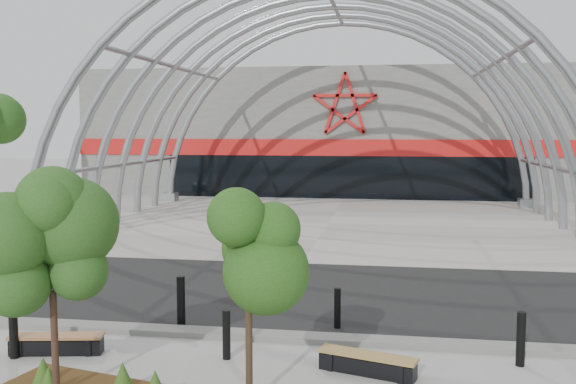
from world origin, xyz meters
TOP-DOWN VIEW (x-y plane):
  - ground at (0.00, 0.00)m, footprint 140.00×140.00m
  - road at (0.00, 3.50)m, footprint 140.00×7.00m
  - forecourt at (0.00, 15.50)m, footprint 60.00×17.00m
  - kerb at (0.00, -0.25)m, footprint 60.00×0.50m
  - arena_building at (0.00, 33.45)m, footprint 34.00×15.24m
  - vault_canopy at (0.00, 15.50)m, footprint 20.80×15.80m
  - street_tree_0 at (-2.51, -3.70)m, footprint 1.52×1.52m
  - street_tree_1 at (0.55, -3.38)m, footprint 1.37×1.37m
  - bench_0 at (-3.58, -1.73)m, footprint 1.81×0.70m
  - bench_1 at (2.33, -1.83)m, footprint 1.79×0.89m
  - bollard_0 at (-4.25, -2.07)m, footprint 0.16×0.16m
  - bollard_1 at (-1.76, 0.24)m, footprint 0.18×0.18m
  - bollard_2 at (-0.30, -1.50)m, footprint 0.15×0.15m
  - bollard_3 at (1.61, 0.63)m, footprint 0.14×0.14m
  - bollard_4 at (5.06, -1.01)m, footprint 0.16×0.16m

SIDE VIEW (x-z plane):
  - ground at x=0.00m, z-range 0.00..0.00m
  - road at x=0.00m, z-range 0.00..0.02m
  - vault_canopy at x=0.00m, z-range -10.16..10.20m
  - forecourt at x=0.00m, z-range 0.00..0.04m
  - kerb at x=0.00m, z-range 0.00..0.12m
  - bench_1 at x=2.33m, z-range 0.00..0.36m
  - bench_0 at x=-3.58m, z-range 0.00..0.37m
  - bollard_3 at x=1.61m, z-range 0.00..0.89m
  - bollard_2 at x=-0.30m, z-range 0.00..0.93m
  - bollard_4 at x=5.06m, z-range 0.00..1.00m
  - bollard_0 at x=-4.25m, z-range 0.00..1.02m
  - bollard_1 at x=-1.76m, z-range 0.00..1.12m
  - street_tree_1 at x=0.55m, z-range 0.71..3.95m
  - street_tree_0 at x=-2.51m, z-range 0.76..4.22m
  - arena_building at x=0.00m, z-range -0.01..7.99m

